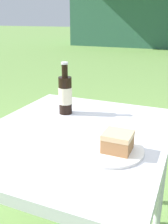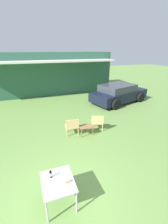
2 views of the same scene
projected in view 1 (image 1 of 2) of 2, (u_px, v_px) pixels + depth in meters
name	position (u px, v px, depth m)	size (l,w,h in m)	color
patio_table	(75.00, 146.00, 1.08)	(0.74, 0.87, 0.69)	silver
cake_on_plate	(113.00, 146.00, 0.89)	(0.24, 0.24, 0.08)	white
cola_bottle_near	(65.00, 94.00, 1.23)	(0.06, 0.06, 0.25)	black
fork	(92.00, 146.00, 0.94)	(0.17, 0.06, 0.01)	silver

